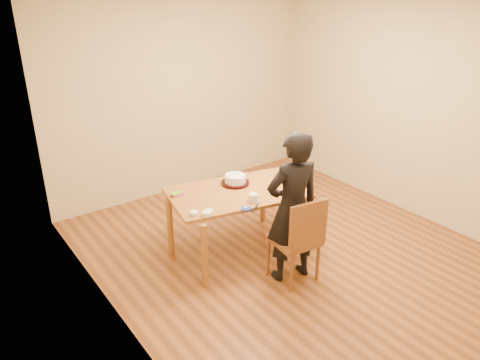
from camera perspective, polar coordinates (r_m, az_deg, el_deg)
room_shell at (r=5.16m, az=3.64°, el=5.93°), size 4.00×4.50×2.70m
dining_table at (r=5.13m, az=-0.33°, el=-1.56°), size 1.62×1.17×0.04m
dining_chair at (r=4.82m, az=6.58°, el=-7.30°), size 0.48×0.48×0.04m
cake_plate at (r=5.30m, az=-0.59°, el=-0.36°), size 0.32×0.32×0.02m
cake at (r=5.28m, az=-0.59°, el=0.14°), size 0.24×0.24×0.08m
frosting_dome at (r=5.26m, az=-0.59°, el=0.64°), size 0.23×0.23×0.03m
frosting_tub at (r=4.88m, az=1.63°, el=-2.18°), size 0.10×0.10×0.09m
frosting_lid at (r=4.74m, az=0.71°, el=-3.50°), size 0.10×0.10×0.01m
frosting_dollop at (r=4.74m, az=0.71°, el=-3.35°), size 0.04×0.04×0.02m
ramekin_green at (r=4.65m, az=-3.81°, el=-3.91°), size 0.09×0.09×0.04m
ramekin_yellow at (r=4.64m, az=-5.58°, el=-4.04°), size 0.08×0.08×0.04m
ramekin_multi at (r=4.62m, az=-4.09°, el=-4.13°), size 0.09×0.09×0.04m
candy_box_pink at (r=5.06m, az=-7.65°, el=-1.80°), size 0.13×0.07×0.02m
candy_box_green at (r=5.06m, az=-7.74°, el=-1.60°), size 0.14×0.08×0.02m
spatula at (r=4.75m, az=1.88°, el=-3.44°), size 0.15×0.11×0.01m
person at (r=4.68m, az=6.41°, el=-3.40°), size 0.65×0.49×1.60m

